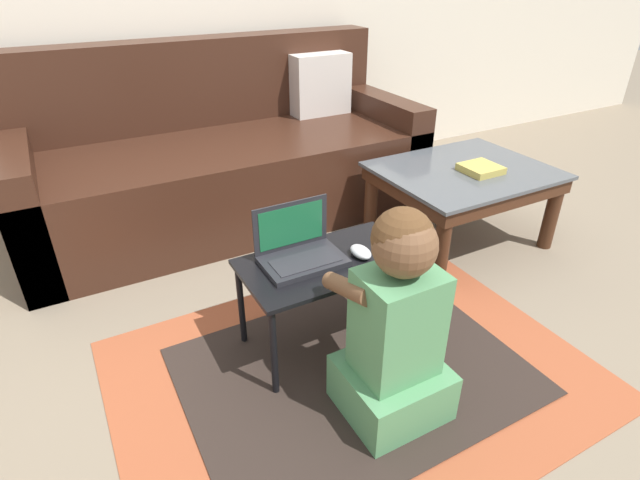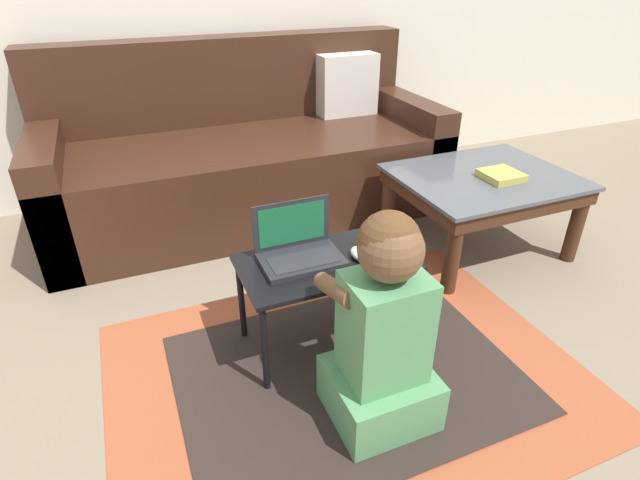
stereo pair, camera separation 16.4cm
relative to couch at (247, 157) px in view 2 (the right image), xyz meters
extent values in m
plane|color=#7F705B|center=(-0.07, -1.24, -0.32)|extent=(16.00, 16.00, 0.00)
cube|color=#9E4C2D|center=(-0.06, -1.49, -0.32)|extent=(1.65, 1.25, 0.01)
cube|color=#2D231E|center=(-0.06, -1.49, -0.31)|extent=(1.19, 0.90, 0.00)
cube|color=#381E14|center=(-0.01, -0.06, -0.09)|extent=(2.16, 0.91, 0.46)
cube|color=#381E14|center=(-0.01, 0.30, 0.38)|extent=(2.16, 0.20, 0.47)
cube|color=#381E14|center=(-1.01, -0.06, -0.02)|extent=(0.16, 0.91, 0.59)
cube|color=#381E14|center=(0.99, -0.06, -0.02)|extent=(0.16, 0.91, 0.59)
cube|color=beige|center=(0.69, 0.13, 0.32)|extent=(0.36, 0.14, 0.36)
cube|color=#4C5156|center=(0.95, -0.90, 0.07)|extent=(0.83, 0.68, 0.02)
cube|color=#422314|center=(0.95, -0.90, 0.03)|extent=(0.80, 0.65, 0.07)
cylinder|color=#422314|center=(0.59, -1.19, -0.13)|extent=(0.07, 0.07, 0.38)
cylinder|color=#422314|center=(1.31, -1.19, -0.13)|extent=(0.07, 0.07, 0.38)
cylinder|color=#422314|center=(0.59, -0.62, -0.13)|extent=(0.07, 0.07, 0.38)
cylinder|color=#422314|center=(1.31, -0.62, -0.13)|extent=(0.07, 0.07, 0.38)
cube|color=black|center=(-0.06, -1.29, 0.05)|extent=(0.62, 0.35, 0.02)
cylinder|color=black|center=(-0.35, -1.44, -0.14)|extent=(0.02, 0.02, 0.36)
cylinder|color=black|center=(0.23, -1.44, -0.14)|extent=(0.02, 0.02, 0.36)
cylinder|color=black|center=(-0.35, -1.14, -0.14)|extent=(0.02, 0.02, 0.36)
cylinder|color=black|center=(0.23, -1.14, -0.14)|extent=(0.02, 0.02, 0.36)
cube|color=#232328|center=(-0.15, -1.27, 0.06)|extent=(0.29, 0.19, 0.02)
cube|color=#28282D|center=(-0.15, -1.28, 0.08)|extent=(0.24, 0.12, 0.00)
cube|color=#232328|center=(-0.15, -1.17, 0.17)|extent=(0.29, 0.01, 0.18)
cube|color=#196038|center=(-0.15, -1.18, 0.17)|extent=(0.25, 0.00, 0.15)
ellipsoid|color=silver|center=(0.06, -1.32, 0.07)|extent=(0.06, 0.10, 0.04)
cube|color=#518E5B|center=(-0.04, -1.68, -0.23)|extent=(0.32, 0.30, 0.18)
cube|color=#518E5B|center=(-0.04, -1.68, 0.04)|extent=(0.24, 0.19, 0.36)
sphere|color=brown|center=(-0.04, -1.68, 0.31)|extent=(0.19, 0.19, 0.19)
sphere|color=brown|center=(-0.04, -1.67, 0.33)|extent=(0.18, 0.18, 0.18)
cylinder|color=brown|center=(-0.15, -1.57, 0.14)|extent=(0.06, 0.24, 0.12)
cylinder|color=brown|center=(0.07, -1.57, 0.14)|extent=(0.06, 0.24, 0.12)
cube|color=tan|center=(0.98, -0.97, 0.10)|extent=(0.17, 0.17, 0.03)
camera|label=1|loc=(-0.81, -2.61, 1.00)|focal=28.00mm
camera|label=2|loc=(-0.66, -2.68, 1.00)|focal=28.00mm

